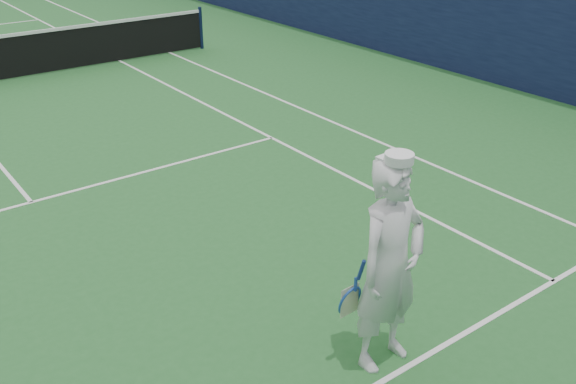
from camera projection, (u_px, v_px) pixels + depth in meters
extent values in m
cube|color=white|center=(171.00, 53.00, 16.48)|extent=(0.06, 23.83, 0.01)
cube|color=white|center=(121.00, 62.00, 15.74)|extent=(0.06, 23.77, 0.01)
cube|color=white|center=(31.00, 202.00, 8.93)|extent=(8.23, 0.06, 0.01)
cylinder|color=#141E4C|center=(201.00, 28.00, 16.73)|extent=(0.09, 0.09, 1.07)
imported|color=silver|center=(390.00, 267.00, 5.61)|extent=(0.76, 0.52, 2.03)
cylinder|color=white|center=(399.00, 158.00, 5.15)|extent=(0.24, 0.24, 0.08)
cube|color=white|center=(387.00, 157.00, 5.26)|extent=(0.18, 0.11, 0.02)
cylinder|color=navy|center=(361.00, 270.00, 5.49)|extent=(0.04, 0.09, 0.22)
cube|color=#1C439B|center=(356.00, 284.00, 5.61)|extent=(0.02, 0.02, 0.14)
torus|color=#1C439B|center=(350.00, 300.00, 5.74)|extent=(0.30, 0.11, 0.29)
cube|color=beige|center=(350.00, 300.00, 5.74)|extent=(0.22, 0.01, 0.30)
sphere|color=#CAE61A|center=(402.00, 243.00, 5.78)|extent=(0.07, 0.07, 0.07)
sphere|color=#CAE61A|center=(404.00, 237.00, 5.81)|extent=(0.07, 0.07, 0.07)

